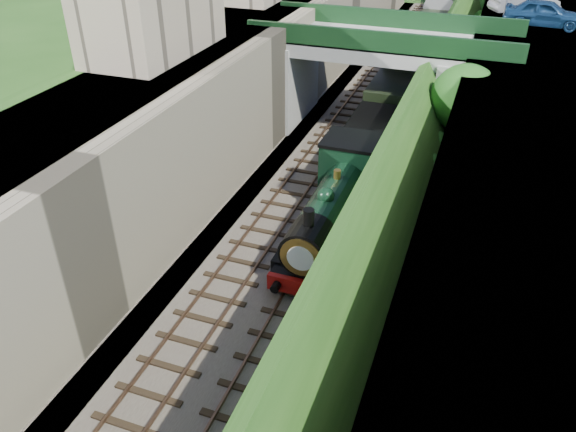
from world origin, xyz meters
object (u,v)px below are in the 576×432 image
Objects in this scene: tree at (467,100)px; locomotive at (335,207)px; road_bridge at (391,72)px; tender at (370,147)px; car_silver at (525,2)px; car_blue at (545,13)px.

locomotive is at bearing -119.29° from tree.
road_bridge reaches higher than tender.
tree is 1.40× the size of car_silver.
locomotive is 1.70× the size of tender.
car_silver is (2.32, 14.70, 2.38)m from tree.
locomotive is (0.26, -13.48, -2.18)m from road_bridge.
car_blue is (8.53, 5.89, 3.02)m from road_bridge.
road_bridge is 12.43m from car_silver.
car_blue is 0.49× the size of locomotive.
locomotive is at bearing -88.91° from road_bridge.
car_blue reaches higher than car_silver.
road_bridge is 3.39× the size of car_silver.
car_silver reaches higher than locomotive.
tree is at bearing 60.71° from locomotive.
tree is 1.33× the size of car_blue.
locomotive is (-7.04, -23.11, -5.14)m from car_silver.
road_bridge is at bearing 92.39° from tender.
tree is at bearing 142.70° from car_silver.
car_silver is 0.46× the size of locomotive.
road_bridge is at bearing 114.52° from car_silver.
tree is 11.79m from car_blue.
tender is at bearing 90.00° from locomotive.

